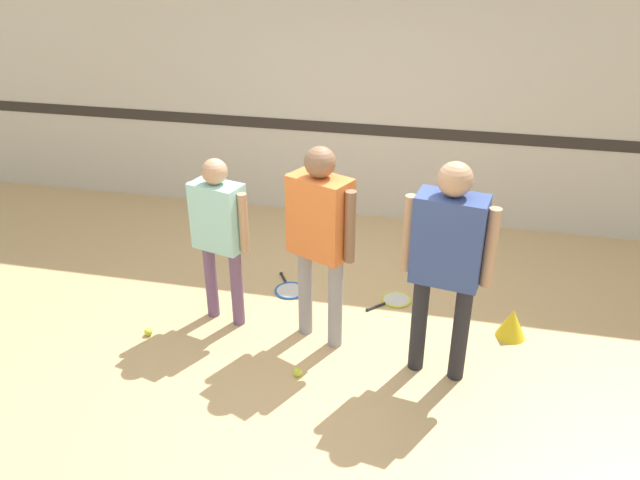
{
  "coord_description": "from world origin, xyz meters",
  "views": [
    {
      "loc": [
        0.93,
        -3.91,
        3.06
      ],
      "look_at": [
        0.03,
        0.16,
        0.9
      ],
      "focal_mm": 35.0,
      "sensor_mm": 36.0,
      "label": 1
    }
  ],
  "objects_px": {
    "person_student_right": "(448,251)",
    "tennis_ball_stray_left": "(148,332)",
    "racket_spare_on_floor": "(290,290)",
    "training_cone": "(512,323)",
    "person_instructor": "(320,227)",
    "racket_second_spare": "(395,300)",
    "tennis_ball_near_instructor": "(298,372)",
    "person_student_left": "(219,225)",
    "tennis_ball_by_spare_racket": "(302,274)"
  },
  "relations": [
    {
      "from": "person_student_right",
      "to": "tennis_ball_stray_left",
      "type": "height_order",
      "value": "person_student_right"
    },
    {
      "from": "racket_spare_on_floor",
      "to": "training_cone",
      "type": "relative_size",
      "value": 1.94
    },
    {
      "from": "person_instructor",
      "to": "racket_second_spare",
      "type": "relative_size",
      "value": 3.76
    },
    {
      "from": "tennis_ball_near_instructor",
      "to": "training_cone",
      "type": "height_order",
      "value": "training_cone"
    },
    {
      "from": "person_student_left",
      "to": "person_student_right",
      "type": "bearing_deg",
      "value": 5.13
    },
    {
      "from": "person_student_left",
      "to": "racket_second_spare",
      "type": "height_order",
      "value": "person_student_left"
    },
    {
      "from": "person_student_right",
      "to": "tennis_ball_stray_left",
      "type": "bearing_deg",
      "value": 10.76
    },
    {
      "from": "racket_second_spare",
      "to": "tennis_ball_near_instructor",
      "type": "bearing_deg",
      "value": 18.84
    },
    {
      "from": "person_instructor",
      "to": "racket_spare_on_floor",
      "type": "height_order",
      "value": "person_instructor"
    },
    {
      "from": "racket_second_spare",
      "to": "tennis_ball_near_instructor",
      "type": "xyz_separation_m",
      "value": [
        -0.6,
        -1.19,
        0.02
      ]
    },
    {
      "from": "racket_spare_on_floor",
      "to": "tennis_ball_near_instructor",
      "type": "xyz_separation_m",
      "value": [
        0.37,
        -1.16,
        0.02
      ]
    },
    {
      "from": "person_instructor",
      "to": "person_student_right",
      "type": "distance_m",
      "value": 0.97
    },
    {
      "from": "person_instructor",
      "to": "tennis_ball_stray_left",
      "type": "bearing_deg",
      "value": -144.29
    },
    {
      "from": "person_student_right",
      "to": "tennis_ball_near_instructor",
      "type": "distance_m",
      "value": 1.45
    },
    {
      "from": "person_student_right",
      "to": "racket_spare_on_floor",
      "type": "bearing_deg",
      "value": -22.91
    },
    {
      "from": "person_student_right",
      "to": "training_cone",
      "type": "height_order",
      "value": "person_student_right"
    },
    {
      "from": "racket_second_spare",
      "to": "tennis_ball_stray_left",
      "type": "relative_size",
      "value": 6.59
    },
    {
      "from": "tennis_ball_near_instructor",
      "to": "person_instructor",
      "type": "bearing_deg",
      "value": 83.21
    },
    {
      "from": "racket_spare_on_floor",
      "to": "training_cone",
      "type": "height_order",
      "value": "training_cone"
    },
    {
      "from": "person_student_left",
      "to": "racket_spare_on_floor",
      "type": "height_order",
      "value": "person_student_left"
    },
    {
      "from": "person_student_left",
      "to": "training_cone",
      "type": "distance_m",
      "value": 2.5
    },
    {
      "from": "racket_spare_on_floor",
      "to": "tennis_ball_stray_left",
      "type": "distance_m",
      "value": 1.33
    },
    {
      "from": "tennis_ball_by_spare_racket",
      "to": "training_cone",
      "type": "bearing_deg",
      "value": -16.35
    },
    {
      "from": "racket_spare_on_floor",
      "to": "racket_second_spare",
      "type": "height_order",
      "value": "same"
    },
    {
      "from": "person_student_right",
      "to": "person_instructor",
      "type": "bearing_deg",
      "value": -4.07
    },
    {
      "from": "person_student_left",
      "to": "racket_spare_on_floor",
      "type": "bearing_deg",
      "value": 68.67
    },
    {
      "from": "person_instructor",
      "to": "tennis_ball_by_spare_racket",
      "type": "height_order",
      "value": "person_instructor"
    },
    {
      "from": "racket_second_spare",
      "to": "tennis_ball_by_spare_racket",
      "type": "distance_m",
      "value": 0.94
    },
    {
      "from": "person_student_right",
      "to": "tennis_ball_near_instructor",
      "type": "relative_size",
      "value": 25.47
    },
    {
      "from": "tennis_ball_by_spare_racket",
      "to": "tennis_ball_stray_left",
      "type": "xyz_separation_m",
      "value": [
        -1.01,
        -1.18,
        0.0
      ]
    },
    {
      "from": "tennis_ball_by_spare_racket",
      "to": "racket_second_spare",
      "type": "bearing_deg",
      "value": -14.13
    },
    {
      "from": "tennis_ball_by_spare_racket",
      "to": "training_cone",
      "type": "relative_size",
      "value": 0.26
    },
    {
      "from": "person_student_right",
      "to": "racket_second_spare",
      "type": "height_order",
      "value": "person_student_right"
    },
    {
      "from": "person_instructor",
      "to": "person_student_left",
      "type": "distance_m",
      "value": 0.86
    },
    {
      "from": "racket_spare_on_floor",
      "to": "racket_second_spare",
      "type": "distance_m",
      "value": 0.97
    },
    {
      "from": "person_student_right",
      "to": "training_cone",
      "type": "relative_size",
      "value": 6.58
    },
    {
      "from": "person_student_right",
      "to": "racket_spare_on_floor",
      "type": "relative_size",
      "value": 3.4
    },
    {
      "from": "person_instructor",
      "to": "tennis_ball_stray_left",
      "type": "distance_m",
      "value": 1.72
    },
    {
      "from": "tennis_ball_by_spare_racket",
      "to": "tennis_ball_stray_left",
      "type": "height_order",
      "value": "same"
    },
    {
      "from": "person_instructor",
      "to": "tennis_ball_by_spare_racket",
      "type": "distance_m",
      "value": 1.39
    },
    {
      "from": "person_student_left",
      "to": "tennis_ball_by_spare_racket",
      "type": "height_order",
      "value": "person_student_left"
    },
    {
      "from": "person_student_right",
      "to": "racket_second_spare",
      "type": "distance_m",
      "value": 1.43
    },
    {
      "from": "racket_spare_on_floor",
      "to": "racket_second_spare",
      "type": "relative_size",
      "value": 1.14
    },
    {
      "from": "tennis_ball_near_instructor",
      "to": "training_cone",
      "type": "relative_size",
      "value": 0.26
    },
    {
      "from": "person_student_left",
      "to": "tennis_ball_by_spare_racket",
      "type": "bearing_deg",
      "value": 75.49
    },
    {
      "from": "tennis_ball_near_instructor",
      "to": "tennis_ball_by_spare_racket",
      "type": "relative_size",
      "value": 1.0
    },
    {
      "from": "person_student_right",
      "to": "tennis_ball_near_instructor",
      "type": "height_order",
      "value": "person_student_right"
    },
    {
      "from": "racket_second_spare",
      "to": "training_cone",
      "type": "relative_size",
      "value": 1.7
    },
    {
      "from": "racket_second_spare",
      "to": "tennis_ball_stray_left",
      "type": "bearing_deg",
      "value": -18.07
    },
    {
      "from": "person_student_right",
      "to": "tennis_ball_by_spare_racket",
      "type": "bearing_deg",
      "value": -31.16
    }
  ]
}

